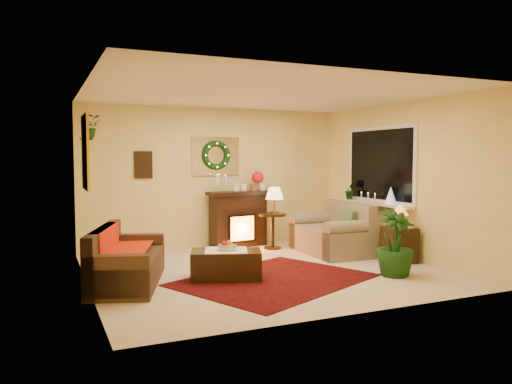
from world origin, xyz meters
name	(u,v)px	position (x,y,z in m)	size (l,w,h in m)	color
floor	(265,271)	(0.00, 0.00, 0.00)	(5.00, 5.00, 0.00)	beige
ceiling	(266,94)	(0.00, 0.00, 2.60)	(5.00, 5.00, 0.00)	white
wall_back	(215,178)	(0.00, 2.25, 1.30)	(5.00, 5.00, 0.00)	#EFD88C
wall_front	(355,194)	(0.00, -2.25, 1.30)	(5.00, 5.00, 0.00)	#EFD88C
wall_left	(86,187)	(-2.50, 0.00, 1.30)	(4.50, 4.50, 0.00)	#EFD88C
wall_right	(402,180)	(2.50, 0.00, 1.30)	(4.50, 4.50, 0.00)	#EFD88C
area_rug	(275,280)	(-0.12, -0.57, 0.01)	(2.52, 1.89, 0.01)	#5E0A06
sofa	(128,252)	(-1.99, 0.03, 0.43)	(0.78, 1.77, 0.76)	#50301D
red_throw	(121,248)	(-2.06, 0.20, 0.46)	(0.73, 1.19, 0.02)	red
fireplace	(238,217)	(0.38, 2.04, 0.55)	(1.07, 0.34, 0.98)	#371911
poinsettia	(258,177)	(0.77, 2.02, 1.30)	(0.23, 0.23, 0.23)	red
mantel_candle_a	(217,180)	(-0.05, 2.01, 1.26)	(0.06, 0.06, 0.19)	white
mantel_candle_b	(225,180)	(0.12, 2.04, 1.26)	(0.05, 0.05, 0.16)	white
mantel_mirror	(216,156)	(0.00, 2.23, 1.70)	(0.92, 0.02, 0.72)	white
wreath	(216,155)	(0.00, 2.19, 1.72)	(0.55, 0.55, 0.11)	#194719
wall_art	(143,165)	(-1.35, 2.23, 1.55)	(0.32, 0.03, 0.48)	#381E11
gold_mirror	(85,152)	(-2.48, 0.30, 1.75)	(0.03, 0.84, 1.00)	gold
hanging_plant	(90,138)	(-2.34, 1.05, 1.97)	(0.33, 0.28, 0.36)	#194719
loveseat	(330,229)	(1.62, 0.79, 0.42)	(0.89, 1.53, 0.89)	gray
window_frame	(380,165)	(2.48, 0.55, 1.55)	(0.03, 1.86, 1.36)	white
window_glass	(380,165)	(2.47, 0.55, 1.55)	(0.02, 1.70, 1.22)	black
window_sill	(375,203)	(2.38, 0.55, 0.87)	(0.22, 1.86, 0.04)	white
mini_tree	(391,196)	(2.36, 0.10, 1.04)	(0.20, 0.20, 0.30)	white
sill_plant	(350,189)	(2.34, 1.26, 1.08)	(0.26, 0.21, 0.47)	#275B30
side_table_round	(272,231)	(0.87, 1.58, 0.33)	(0.50, 0.50, 0.65)	#3B230B
lamp_cream	(274,201)	(0.89, 1.54, 0.88)	(0.33, 0.33, 0.50)	#FED99A
end_table_square	(399,245)	(2.23, -0.30, 0.27)	(0.46, 0.46, 0.56)	black
lamp_tiffany	(400,216)	(2.21, -0.32, 0.74)	(0.29, 0.29, 0.42)	gold
coffee_table	(226,264)	(-0.72, -0.26, 0.21)	(0.95, 0.52, 0.40)	black
fruit_bowl	(227,247)	(-0.70, -0.25, 0.45)	(0.26, 0.26, 0.06)	beige
floor_palm	(395,245)	(1.54, -1.04, 0.45)	(1.59, 1.59, 2.84)	#155518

